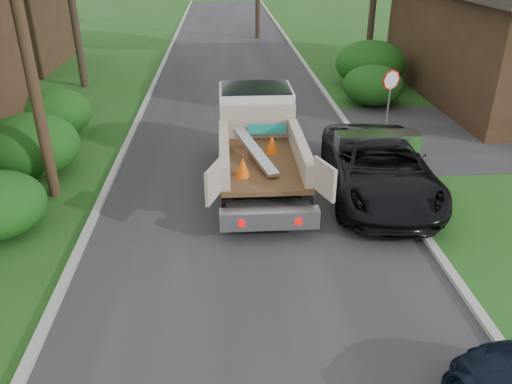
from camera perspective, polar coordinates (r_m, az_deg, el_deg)
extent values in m
plane|color=#214F16|center=(10.23, 0.77, -12.18)|extent=(120.00, 120.00, 0.00)
cube|color=#28282B|center=(19.06, -1.62, 7.05)|extent=(8.00, 90.00, 0.02)
cube|color=#9E9E99|center=(19.33, -13.93, 6.73)|extent=(0.20, 90.00, 0.12)
cube|color=#9E9E99|center=(19.61, 10.54, 7.36)|extent=(0.20, 90.00, 0.12)
cylinder|color=slate|center=(18.72, 14.80, 9.02)|extent=(0.06, 0.06, 2.00)
cylinder|color=#B20A0A|center=(18.43, 15.20, 12.27)|extent=(0.71, 0.32, 0.76)
cylinder|color=#382619|center=(13.88, -25.59, 18.43)|extent=(0.30, 0.30, 10.00)
ellipsoid|color=#0D3B0E|center=(16.51, -24.37, 4.87)|extent=(2.86, 2.86, 1.87)
ellipsoid|color=#0D3B0E|center=(19.75, -21.99, 8.41)|extent=(2.60, 2.60, 1.70)
ellipsoid|color=#0D3B0E|center=(22.60, 13.20, 11.78)|extent=(2.60, 2.60, 1.70)
ellipsoid|color=#0D3B0E|center=(25.54, 12.95, 14.08)|extent=(3.38, 3.38, 2.21)
cylinder|color=black|center=(16.11, -3.45, 4.96)|extent=(0.31, 0.92, 0.92)
cylinder|color=black|center=(16.23, 3.47, 5.13)|extent=(0.31, 0.92, 0.92)
cylinder|color=black|center=(12.57, -3.25, -1.64)|extent=(0.31, 0.92, 0.92)
cylinder|color=black|center=(12.72, 5.57, -1.36)|extent=(0.31, 0.92, 0.92)
cube|color=black|center=(14.37, 0.51, 2.98)|extent=(2.06, 5.95, 0.25)
cube|color=white|center=(16.06, -0.05, 9.04)|extent=(2.26, 1.85, 1.59)
cube|color=black|center=(15.90, -0.05, 10.97)|extent=(2.11, 1.70, 0.56)
cube|color=#472D19|center=(13.56, 0.74, 3.27)|extent=(2.26, 3.70, 0.12)
cube|color=beige|center=(15.07, 0.21, 8.04)|extent=(2.26, 0.11, 1.03)
cube|color=beige|center=(13.38, -3.65, 4.56)|extent=(0.26, 3.49, 0.62)
cube|color=beige|center=(13.53, 5.10, 4.76)|extent=(0.26, 3.49, 0.62)
cube|color=silver|center=(11.80, 1.55, -3.06)|extent=(2.36, 0.36, 0.46)
cube|color=#B20505|center=(11.60, -1.66, -3.62)|extent=(0.16, 0.04, 0.16)
cube|color=#B20505|center=(11.71, 4.89, -3.40)|extent=(0.16, 0.04, 0.16)
cube|color=beige|center=(11.47, -4.86, 1.13)|extent=(0.39, 0.90, 0.82)
cube|color=beige|center=(11.69, 7.82, 1.48)|extent=(0.39, 0.90, 0.82)
cube|color=silver|center=(13.50, -0.16, 4.78)|extent=(1.11, 2.62, 0.47)
cone|color=#F2590A|center=(12.56, -1.50, 2.86)|extent=(0.37, 0.37, 0.51)
cone|color=#F2590A|center=(14.03, 1.81, 5.49)|extent=(0.37, 0.37, 0.51)
cube|color=#148C84|center=(14.90, 1.26, 7.22)|extent=(1.13, 0.10, 0.29)
imported|color=black|center=(14.29, 13.89, 2.80)|extent=(3.20, 6.07, 1.63)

